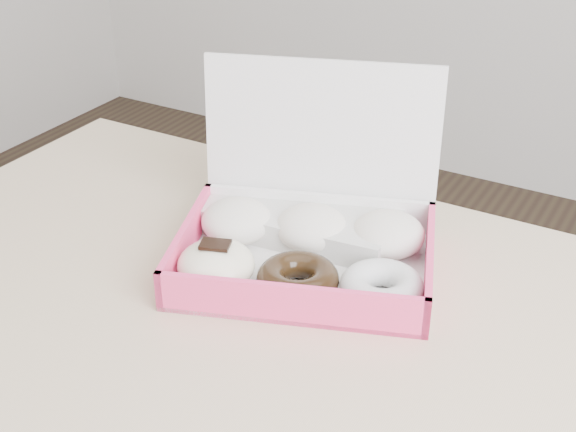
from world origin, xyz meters
The scene contains 3 objects.
table centered at (0.00, 0.00, 0.67)m, with size 1.20×0.80×0.75m.
donut_box centered at (-0.05, 0.16, 0.79)m, with size 0.38×0.35×0.23m.
newspapers centered at (-0.10, 0.26, 0.77)m, with size 0.25×0.20×0.04m, color silver.
Camera 1 is at (0.35, -0.59, 1.30)m, focal length 50.00 mm.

